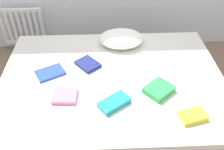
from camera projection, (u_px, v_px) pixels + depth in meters
name	position (u px, v px, depth m)	size (l,w,h in m)	color
ground_plane	(112.00, 115.00, 2.54)	(8.00, 8.00, 0.00)	#7F6651
bed	(112.00, 97.00, 2.38)	(2.00, 1.50, 0.50)	brown
radiator	(23.00, 27.00, 3.20)	(0.54, 0.04, 0.49)	white
pillow	(121.00, 39.00, 2.57)	(0.45, 0.34, 0.15)	white
textbook_yellow	(193.00, 116.00, 1.85)	(0.20, 0.12, 0.04)	yellow
textbook_blue	(50.00, 73.00, 2.25)	(0.24, 0.17, 0.02)	#2847B7
textbook_teal	(114.00, 103.00, 1.95)	(0.24, 0.13, 0.05)	teal
textbook_pink	(65.00, 96.00, 2.02)	(0.19, 0.17, 0.03)	pink
textbook_green	(159.00, 90.00, 2.06)	(0.22, 0.18, 0.05)	green
textbook_navy	(88.00, 64.00, 2.34)	(0.21, 0.16, 0.03)	navy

